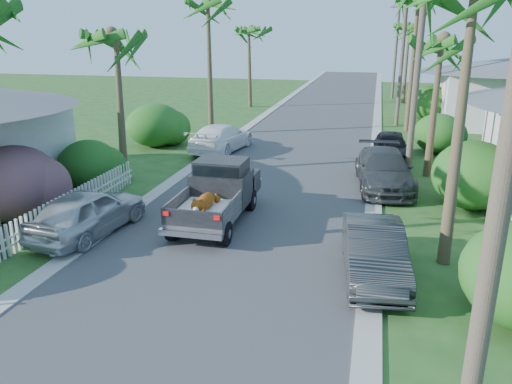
% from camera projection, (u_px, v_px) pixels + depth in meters
% --- Properties ---
extents(ground, '(120.00, 120.00, 0.00)m').
position_uv_depth(ground, '(152.00, 353.00, 10.23)').
color(ground, '#23481B').
rests_on(ground, ground).
extents(road, '(8.00, 100.00, 0.02)m').
position_uv_depth(road, '(311.00, 129.00, 33.35)').
color(road, '#38383A').
rests_on(road, ground).
extents(curb_left, '(0.60, 100.00, 0.06)m').
position_uv_depth(curb_left, '(249.00, 126.00, 34.30)').
color(curb_left, '#A5A39E').
rests_on(curb_left, ground).
extents(curb_right, '(0.60, 100.00, 0.06)m').
position_uv_depth(curb_right, '(377.00, 132.00, 32.40)').
color(curb_right, '#A5A39E').
rests_on(curb_right, ground).
extents(pickup_truck, '(1.98, 5.12, 2.06)m').
position_uv_depth(pickup_truck, '(219.00, 191.00, 17.30)').
color(pickup_truck, black).
rests_on(pickup_truck, ground).
extents(parked_car_rn, '(1.98, 4.44, 1.42)m').
position_uv_depth(parked_car_rn, '(374.00, 252.00, 13.20)').
color(parked_car_rn, '#27292C').
rests_on(parked_car_rn, ground).
extents(parked_car_rm, '(2.70, 5.47, 1.53)m').
position_uv_depth(parked_car_rm, '(384.00, 170.00, 20.78)').
color(parked_car_rm, '#333739').
rests_on(parked_car_rm, ground).
extents(parked_car_rf, '(1.75, 4.19, 1.42)m').
position_uv_depth(parked_car_rf, '(391.00, 146.00, 25.26)').
color(parked_car_rf, black).
rests_on(parked_car_rf, ground).
extents(parked_car_ln, '(2.36, 4.63, 1.51)m').
position_uv_depth(parked_car_ln, '(88.00, 212.00, 15.95)').
color(parked_car_ln, '#B9BCC0').
rests_on(parked_car_ln, ground).
extents(parked_car_lf, '(2.72, 5.34, 1.48)m').
position_uv_depth(parked_car_lf, '(221.00, 138.00, 27.11)').
color(parked_car_lf, white).
rests_on(parked_car_lf, ground).
extents(palm_l_b, '(4.40, 4.40, 7.40)m').
position_uv_depth(palm_l_b, '(114.00, 34.00, 20.94)').
color(palm_l_b, brown).
rests_on(palm_l_b, ground).
extents(palm_l_c, '(4.40, 4.40, 9.20)m').
position_uv_depth(palm_l_c, '(208.00, 2.00, 29.47)').
color(palm_l_c, brown).
rests_on(palm_l_c, ground).
extents(palm_l_d, '(4.40, 4.40, 7.70)m').
position_uv_depth(palm_l_d, '(249.00, 29.00, 41.14)').
color(palm_l_d, brown).
rests_on(palm_l_d, ground).
extents(palm_r_b, '(4.40, 4.40, 7.20)m').
position_uv_depth(palm_r_b, '(442.00, 39.00, 20.81)').
color(palm_r_b, brown).
rests_on(palm_r_b, ground).
extents(palm_r_c, '(4.40, 4.40, 9.40)m').
position_uv_depth(palm_r_c, '(419.00, 0.00, 30.41)').
color(palm_r_c, brown).
rests_on(palm_r_c, ground).
extents(palm_r_d, '(4.40, 4.40, 8.00)m').
position_uv_depth(palm_r_d, '(410.00, 26.00, 43.72)').
color(palm_r_d, brown).
rests_on(palm_r_d, ground).
extents(shrub_l_b, '(3.00, 3.30, 2.60)m').
position_uv_depth(shrub_l_b, '(14.00, 183.00, 17.10)').
color(shrub_l_b, '#A91867').
rests_on(shrub_l_b, ground).
extents(shrub_l_c, '(2.40, 2.64, 2.00)m').
position_uv_depth(shrub_l_c, '(88.00, 164.00, 20.81)').
color(shrub_l_c, '#154B1A').
rests_on(shrub_l_c, ground).
extents(shrub_l_d, '(3.20, 3.52, 2.40)m').
position_uv_depth(shrub_l_d, '(155.00, 125.00, 28.28)').
color(shrub_l_d, '#154B1A').
rests_on(shrub_l_d, ground).
extents(shrub_r_b, '(3.00, 3.30, 2.50)m').
position_uv_depth(shrub_r_b, '(474.00, 175.00, 18.29)').
color(shrub_r_b, '#154B1A').
rests_on(shrub_r_b, ground).
extents(shrub_r_c, '(2.60, 2.86, 2.10)m').
position_uv_depth(shrub_r_c, '(439.00, 133.00, 26.75)').
color(shrub_r_c, '#154B1A').
rests_on(shrub_r_c, ground).
extents(shrub_r_d, '(3.20, 3.52, 2.60)m').
position_uv_depth(shrub_r_d, '(431.00, 104.00, 35.81)').
color(shrub_r_d, '#154B1A').
rests_on(shrub_r_d, ground).
extents(picket_fence, '(0.10, 11.00, 1.00)m').
position_uv_depth(picket_fence, '(54.00, 215.00, 16.49)').
color(picket_fence, white).
rests_on(picket_fence, ground).
extents(house_right_far, '(9.00, 8.00, 4.60)m').
position_uv_depth(house_right_far, '(509.00, 94.00, 34.45)').
color(house_right_far, silver).
rests_on(house_right_far, ground).
extents(utility_pole_a, '(1.60, 0.26, 9.00)m').
position_uv_depth(utility_pole_a, '(503.00, 185.00, 5.72)').
color(utility_pole_a, brown).
rests_on(utility_pole_a, ground).
extents(utility_pole_b, '(1.60, 0.26, 9.00)m').
position_uv_depth(utility_pole_b, '(417.00, 76.00, 19.60)').
color(utility_pole_b, brown).
rests_on(utility_pole_b, ground).
extents(utility_pole_c, '(1.60, 0.26, 9.00)m').
position_uv_depth(utility_pole_c, '(402.00, 57.00, 33.48)').
color(utility_pole_c, brown).
rests_on(utility_pole_c, ground).
extents(utility_pole_d, '(1.60, 0.26, 9.00)m').
position_uv_depth(utility_pole_d, '(396.00, 50.00, 47.36)').
color(utility_pole_d, brown).
rests_on(utility_pole_d, ground).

